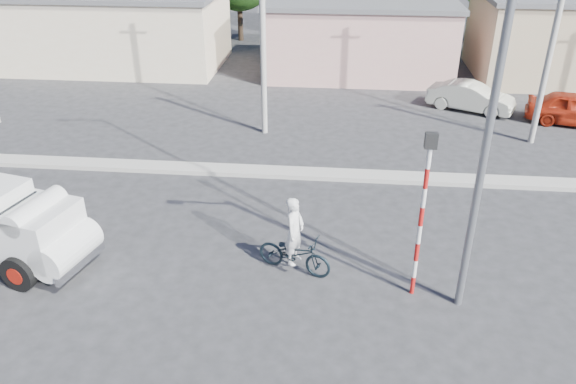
# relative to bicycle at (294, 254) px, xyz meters

# --- Properties ---
(ground_plane) EXTENTS (120.00, 120.00, 0.00)m
(ground_plane) POSITION_rel_bicycle_xyz_m (-0.14, -2.17, -0.54)
(ground_plane) COLOR #2A2A2D
(ground_plane) RESTS_ON ground
(median) EXTENTS (40.00, 0.80, 0.16)m
(median) POSITION_rel_bicycle_xyz_m (-0.14, 5.83, -0.46)
(median) COLOR #99968E
(median) RESTS_ON ground
(bicycle) EXTENTS (2.19, 1.36, 1.09)m
(bicycle) POSITION_rel_bicycle_xyz_m (0.00, 0.00, 0.00)
(bicycle) COLOR black
(bicycle) RESTS_ON ground
(cyclist) EXTENTS (0.66, 0.80, 1.90)m
(cyclist) POSITION_rel_bicycle_xyz_m (0.00, 0.00, 0.41)
(cyclist) COLOR white
(cyclist) RESTS_ON ground
(car_cream) EXTENTS (4.13, 2.88, 1.29)m
(car_cream) POSITION_rel_bicycle_xyz_m (7.06, 13.57, 0.10)
(car_cream) COLOR beige
(car_cream) RESTS_ON ground
(traffic_pole) EXTENTS (0.28, 0.18, 4.36)m
(traffic_pole) POSITION_rel_bicycle_xyz_m (3.06, -0.67, 2.05)
(traffic_pole) COLOR red
(traffic_pole) RESTS_ON ground
(streetlight) EXTENTS (2.34, 0.22, 9.00)m
(streetlight) POSITION_rel_bicycle_xyz_m (4.00, -0.97, 4.42)
(streetlight) COLOR slate
(streetlight) RESTS_ON ground
(building_row) EXTENTS (37.80, 7.30, 4.44)m
(building_row) POSITION_rel_bicycle_xyz_m (0.96, 19.83, 1.59)
(building_row) COLOR beige
(building_row) RESTS_ON ground
(utility_poles) EXTENTS (35.40, 0.24, 8.00)m
(utility_poles) POSITION_rel_bicycle_xyz_m (3.11, 9.83, 3.53)
(utility_poles) COLOR #99968E
(utility_poles) RESTS_ON ground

